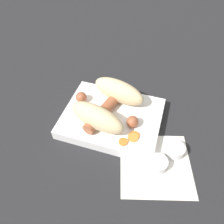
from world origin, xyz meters
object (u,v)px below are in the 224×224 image
Objects in this scene: bread_roll at (109,104)px; sausage at (106,109)px; food_tray at (112,118)px; condiment_cup_near at (158,164)px; condiment_cup_far at (175,151)px.

sausage is at bearing -134.66° from bread_roll.
food_tray reaches higher than condiment_cup_near.
bread_roll reaches higher than condiment_cup_far.
sausage reaches higher than condiment_cup_far.
sausage is at bearing 174.99° from food_tray.
food_tray is 1.31× the size of bread_roll.
condiment_cup_near is (0.15, -0.10, -0.05)m from bread_roll.
bread_roll is (-0.01, 0.01, 0.04)m from food_tray.
sausage is 0.20m from condiment_cup_far.
food_tray is 5.77× the size of condiment_cup_far.
condiment_cup_near is (0.15, -0.10, -0.03)m from sausage.
condiment_cup_near is at bearing -35.00° from bread_roll.
bread_roll is at bearing 45.34° from sausage.
bread_roll is at bearing 145.00° from condiment_cup_near.
condiment_cup_far is (0.17, -0.05, -0.00)m from food_tray.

